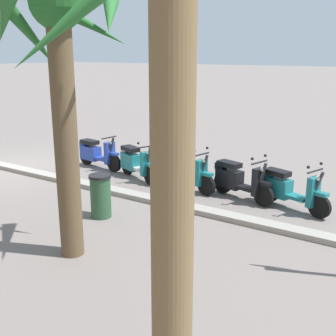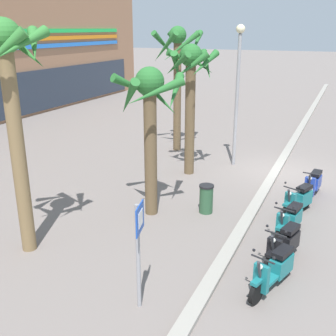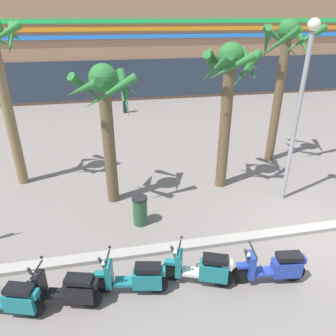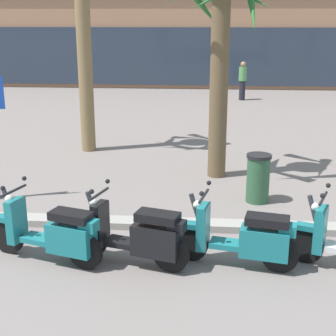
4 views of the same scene
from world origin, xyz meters
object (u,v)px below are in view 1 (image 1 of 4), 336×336
scooter_black_gap_after_mid (238,180)px  scooter_teal_mid_front (288,189)px  scooter_teal_mid_rear (136,162)px  scooter_teal_last_in_row (184,172)px  scooter_blue_mid_centre (96,153)px  palm_tree_by_mall_entrance (61,56)px  litter_bin (101,196)px

scooter_black_gap_after_mid → scooter_teal_mid_front: bearing=179.3°
scooter_teal_mid_rear → scooter_teal_last_in_row: bearing=177.9°
scooter_black_gap_after_mid → scooter_teal_last_in_row: bearing=3.0°
scooter_black_gap_after_mid → scooter_teal_last_in_row: 1.51m
scooter_teal_mid_rear → scooter_blue_mid_centre: bearing=-9.1°
scooter_black_gap_after_mid → palm_tree_by_mall_entrance: bearing=74.9°
scooter_teal_mid_rear → litter_bin: scooter_teal_mid_rear is taller
scooter_teal_mid_rear → palm_tree_by_mall_entrance: size_ratio=0.36×
scooter_black_gap_after_mid → scooter_teal_mid_rear: 3.12m
palm_tree_by_mall_entrance → scooter_blue_mid_centre: bearing=-51.7°
scooter_teal_mid_front → palm_tree_by_mall_entrance: 5.81m
scooter_blue_mid_centre → litter_bin: (-2.91, 3.04, 0.04)m
litter_bin → scooter_teal_last_in_row: bearing=-99.3°
scooter_teal_mid_front → litter_bin: size_ratio=1.90×
palm_tree_by_mall_entrance → scooter_teal_mid_rear: bearing=-66.1°
scooter_black_gap_after_mid → scooter_teal_mid_rear: (3.12, 0.02, 0.00)m
scooter_teal_last_in_row → palm_tree_by_mall_entrance: bearing=94.2°
scooter_black_gap_after_mid → scooter_teal_mid_rear: same height
scooter_teal_mid_front → scooter_blue_mid_centre: (6.10, -0.27, -0.01)m
palm_tree_by_mall_entrance → litter_bin: palm_tree_by_mall_entrance is taller
scooter_black_gap_after_mid → palm_tree_by_mall_entrance: (1.18, 4.39, 2.95)m
palm_tree_by_mall_entrance → litter_bin: bearing=-64.6°
scooter_teal_mid_front → palm_tree_by_mall_entrance: (2.43, 4.37, 2.96)m
scooter_teal_last_in_row → palm_tree_by_mall_entrance: 5.24m
scooter_blue_mid_centre → palm_tree_by_mall_entrance: bearing=128.3°
scooter_blue_mid_centre → litter_bin: 4.21m
scooter_teal_last_in_row → scooter_blue_mid_centre: 3.37m
scooter_teal_mid_front → scooter_black_gap_after_mid: same height
scooter_blue_mid_centre → scooter_teal_last_in_row: bearing=174.3°
scooter_teal_mid_rear → litter_bin: 3.00m
scooter_teal_mid_rear → litter_bin: size_ratio=1.76×
scooter_teal_mid_front → scooter_teal_last_in_row: (2.75, 0.06, -0.01)m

